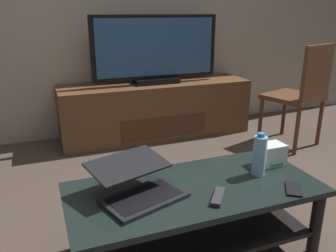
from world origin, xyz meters
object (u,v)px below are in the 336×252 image
at_px(cell_phone, 294,189).
at_px(coffee_table, 194,208).
at_px(dining_chair, 302,91).
at_px(tv_remote, 218,197).
at_px(router_box, 271,154).
at_px(media_cabinet, 156,109).
at_px(laptop, 138,184).
at_px(television, 156,51).
at_px(water_bottle_near, 259,155).

bearing_deg(cell_phone, coffee_table, -169.73).
height_order(dining_chair, tv_remote, dining_chair).
distance_m(router_box, cell_phone, 0.30).
relative_size(media_cabinet, router_box, 13.26).
bearing_deg(media_cabinet, router_box, -87.00).
bearing_deg(laptop, cell_phone, -17.11).
bearing_deg(television, coffee_table, -103.37).
height_order(cell_phone, tv_remote, tv_remote).
height_order(media_cabinet, television, television).
relative_size(coffee_table, media_cabinet, 0.67).
bearing_deg(media_cabinet, dining_chair, -34.45).
distance_m(laptop, router_box, 0.79).
relative_size(water_bottle_near, cell_phone, 1.64).
distance_m(laptop, water_bottle_near, 0.65).
relative_size(router_box, water_bottle_near, 0.61).
distance_m(coffee_table, tv_remote, 0.20).
distance_m(laptop, cell_phone, 0.75).
relative_size(coffee_table, dining_chair, 1.32).
bearing_deg(tv_remote, laptop, -167.56).
height_order(laptop, cell_phone, laptop).
height_order(coffee_table, tv_remote, tv_remote).
distance_m(coffee_table, television, 1.89).
bearing_deg(cell_phone, water_bottle_near, 142.25).
bearing_deg(television, dining_chair, -33.68).
relative_size(dining_chair, laptop, 2.06).
bearing_deg(laptop, water_bottle_near, -1.45).
distance_m(dining_chair, laptop, 2.06).
xyz_separation_m(television, tv_remote, (-0.36, -1.89, -0.45)).
bearing_deg(laptop, dining_chair, 28.70).
height_order(coffee_table, media_cabinet, media_cabinet).
xyz_separation_m(dining_chair, tv_remote, (-1.48, -1.15, -0.13)).
distance_m(cell_phone, tv_remote, 0.38).
height_order(coffee_table, laptop, laptop).
relative_size(laptop, water_bottle_near, 1.98).
relative_size(router_box, tv_remote, 0.87).
bearing_deg(cell_phone, dining_chair, 83.07).
height_order(media_cabinet, laptop, media_cabinet).
height_order(laptop, tv_remote, laptop).
bearing_deg(media_cabinet, tv_remote, -100.80).
relative_size(television, tv_remote, 7.63).
relative_size(coffee_table, router_box, 8.84).
relative_size(water_bottle_near, tv_remote, 1.43).
xyz_separation_m(media_cabinet, water_bottle_near, (-0.05, -1.77, 0.22)).
bearing_deg(television, media_cabinet, 90.00).
bearing_deg(tv_remote, water_bottle_near, 62.71).
relative_size(cell_phone, tv_remote, 0.88).
height_order(router_box, tv_remote, router_box).
relative_size(media_cabinet, laptop, 4.08).
relative_size(laptop, cell_phone, 3.25).
bearing_deg(cell_phone, laptop, -161.79).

